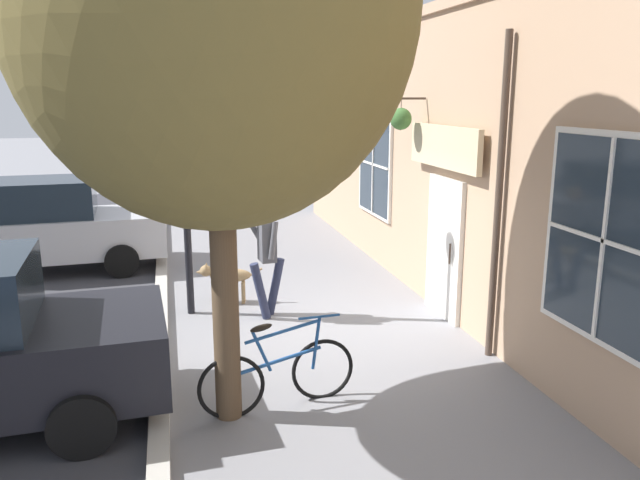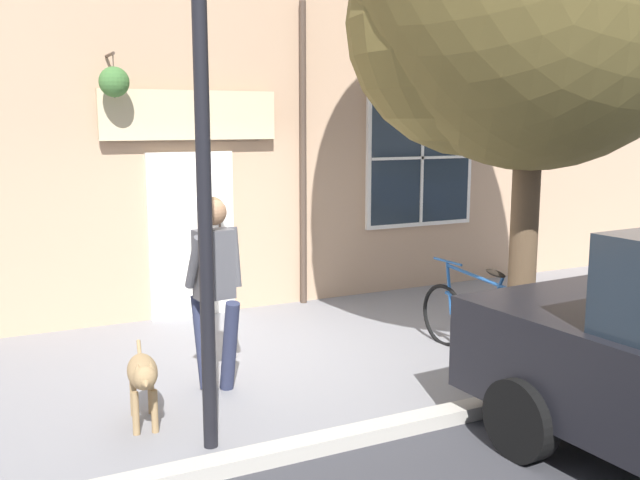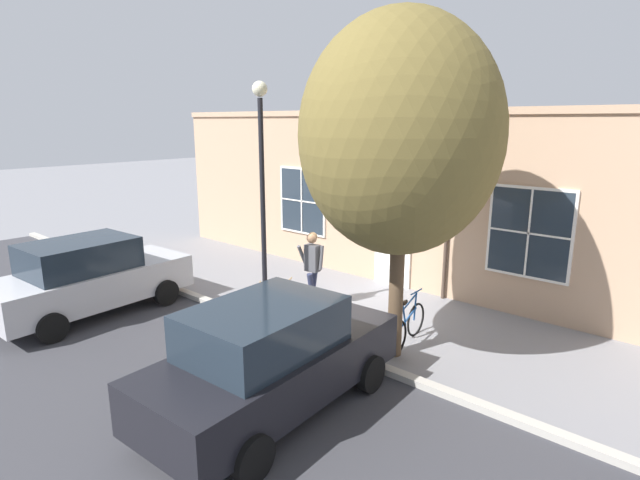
# 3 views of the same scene
# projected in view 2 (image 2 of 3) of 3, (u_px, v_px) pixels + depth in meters

# --- Properties ---
(ground_plane) EXTENTS (90.00, 90.00, 0.00)m
(ground_plane) POSITION_uv_depth(u_px,v_px,m) (278.00, 362.00, 7.40)
(ground_plane) COLOR gray
(storefront_facade) EXTENTS (0.95, 18.00, 4.62)m
(storefront_facade) POSITION_uv_depth(u_px,v_px,m) (203.00, 134.00, 9.08)
(storefront_facade) COLOR tan
(storefront_facade) RESTS_ON ground_plane
(pedestrian_walking) EXTENTS (0.57, 0.55, 1.81)m
(pedestrian_walking) POSITION_uv_depth(u_px,v_px,m) (214.00, 273.00, 6.49)
(pedestrian_walking) COLOR #282D47
(pedestrian_walking) RESTS_ON ground_plane
(dog_on_leash) EXTENTS (1.06, 0.35, 0.66)m
(dog_on_leash) POSITION_uv_depth(u_px,v_px,m) (143.00, 375.00, 5.78)
(dog_on_leash) COLOR #997A51
(dog_on_leash) RESTS_ON ground_plane
(leaning_bicycle) EXTENTS (1.73, 0.28, 1.00)m
(leaning_bicycle) POSITION_uv_depth(u_px,v_px,m) (480.00, 321.00, 7.56)
(leaning_bicycle) COLOR black
(leaning_bicycle) RESTS_ON ground_plane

